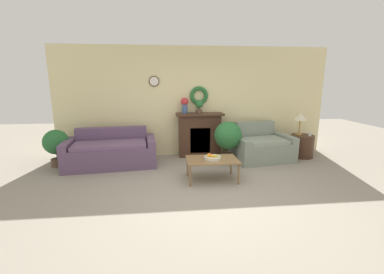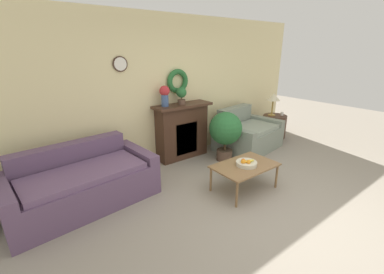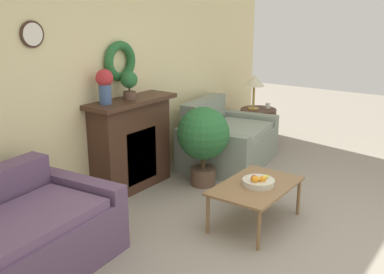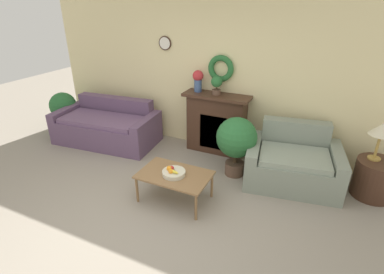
% 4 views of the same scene
% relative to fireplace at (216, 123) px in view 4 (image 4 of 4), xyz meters
% --- Properties ---
extents(ground_plane, '(16.00, 16.00, 0.00)m').
position_rel_fireplace_xyz_m(ground_plane, '(-0.12, -2.38, -0.55)').
color(ground_plane, gray).
extents(wall_back, '(6.80, 0.16, 2.70)m').
position_rel_fireplace_xyz_m(wall_back, '(-0.12, 0.21, 0.80)').
color(wall_back, beige).
rests_on(wall_back, ground_plane).
extents(fireplace, '(1.17, 0.41, 1.09)m').
position_rel_fireplace_xyz_m(fireplace, '(0.00, 0.00, 0.00)').
color(fireplace, '#42281C').
rests_on(fireplace, ground_plane).
extents(couch_left, '(2.03, 1.16, 0.81)m').
position_rel_fireplace_xyz_m(couch_left, '(-2.07, -0.52, -0.24)').
color(couch_left, '#604766').
rests_on(couch_left, ground_plane).
extents(loveseat_right, '(1.50, 1.20, 0.87)m').
position_rel_fireplace_xyz_m(loveseat_right, '(1.43, -0.45, -0.24)').
color(loveseat_right, gray).
rests_on(loveseat_right, ground_plane).
extents(coffee_table, '(0.97, 0.62, 0.42)m').
position_rel_fireplace_xyz_m(coffee_table, '(0.02, -1.64, -0.17)').
color(coffee_table, olive).
rests_on(coffee_table, ground_plane).
extents(fruit_bowl, '(0.32, 0.32, 0.12)m').
position_rel_fireplace_xyz_m(fruit_bowl, '(0.02, -1.66, -0.09)').
color(fruit_bowl, beige).
rests_on(fruit_bowl, coffee_table).
extents(side_table_by_loveseat, '(0.56, 0.56, 0.55)m').
position_rel_fireplace_xyz_m(side_table_by_loveseat, '(2.54, -0.35, -0.28)').
color(side_table_by_loveseat, '#42281C').
rests_on(side_table_by_loveseat, ground_plane).
extents(table_lamp, '(0.32, 0.32, 0.54)m').
position_rel_fireplace_xyz_m(table_lamp, '(2.47, -0.29, 0.43)').
color(table_lamp, '#B28E42').
rests_on(table_lamp, side_table_by_loveseat).
extents(vase_on_mantel_left, '(0.19, 0.19, 0.38)m').
position_rel_fireplace_xyz_m(vase_on_mantel_left, '(-0.37, 0.01, 0.76)').
color(vase_on_mantel_left, '#3D5684').
rests_on(vase_on_mantel_left, fireplace).
extents(potted_plant_on_mantel, '(0.19, 0.19, 0.32)m').
position_rel_fireplace_xyz_m(potted_plant_on_mantel, '(-0.01, -0.01, 0.73)').
color(potted_plant_on_mantel, brown).
rests_on(potted_plant_on_mantel, fireplace).
extents(potted_plant_floor_by_couch, '(0.55, 0.55, 0.82)m').
position_rel_fireplace_xyz_m(potted_plant_floor_by_couch, '(-3.26, -0.45, -0.04)').
color(potted_plant_floor_by_couch, brown).
rests_on(potted_plant_floor_by_couch, ground_plane).
extents(potted_plant_floor_by_loveseat, '(0.63, 0.63, 0.97)m').
position_rel_fireplace_xyz_m(potted_plant_floor_by_loveseat, '(0.57, -0.63, 0.06)').
color(potted_plant_floor_by_loveseat, brown).
rests_on(potted_plant_floor_by_loveseat, ground_plane).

